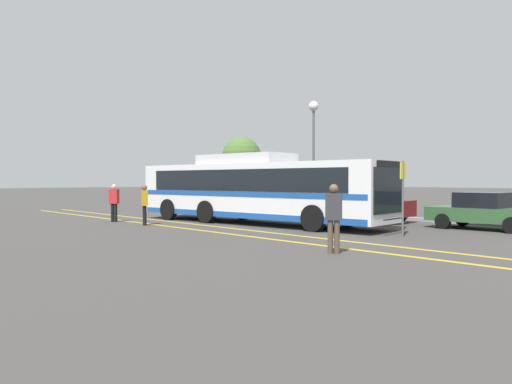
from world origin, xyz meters
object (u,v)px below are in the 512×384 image
object	(u,v)px
parked_car_3	(485,211)
tree_0	(241,157)
pedestrian_2	(334,214)
pedestrian_1	(145,202)
parked_car_2	(366,205)
bus_stop_sign	(403,189)
parked_car_0	(203,198)
pedestrian_0	(114,200)
transit_bus	(256,189)
street_lamp	(314,127)
parked_car_1	(278,201)

from	to	relation	value
parked_car_3	tree_0	xyz separation A→B (m)	(-20.81, 5.54, 2.98)
pedestrian_2	parked_car_3	bearing A→B (deg)	56.03
parked_car_3	pedestrian_1	world-z (taller)	pedestrian_1
parked_car_2	bus_stop_sign	size ratio (longest dim) A/B	1.61
parked_car_0	tree_0	world-z (taller)	tree_0
pedestrian_0	parked_car_3	bearing A→B (deg)	2.20
parked_car_2	tree_0	distance (m)	16.85
parked_car_0	bus_stop_sign	xyz separation A→B (m)	(17.28, -4.43, 0.87)
pedestrian_2	parked_car_0	bearing A→B (deg)	118.66
pedestrian_1	tree_0	world-z (taller)	tree_0
pedestrian_1	bus_stop_sign	distance (m)	10.59
pedestrian_1	bus_stop_sign	world-z (taller)	bus_stop_sign
transit_bus	pedestrian_1	xyz separation A→B (m)	(-2.54, -4.04, -0.55)
pedestrian_0	street_lamp	size ratio (longest dim) A/B	0.27
parked_car_2	parked_car_3	world-z (taller)	parked_car_2
bus_stop_sign	tree_0	world-z (taller)	tree_0
parked_car_3	pedestrian_0	bearing A→B (deg)	-56.80
transit_bus	pedestrian_2	distance (m)	9.26
parked_car_0	pedestrian_0	xyz separation A→B (m)	(5.10, -8.80, 0.25)
pedestrian_2	tree_0	xyz separation A→B (m)	(-20.89, 14.90, 2.65)
parked_car_3	bus_stop_sign	world-z (taller)	bus_stop_sign
parked_car_0	parked_car_2	bearing A→B (deg)	85.05
pedestrian_0	parked_car_1	bearing A→B (deg)	48.02
transit_bus	parked_car_1	bearing A→B (deg)	-151.06
parked_car_0	parked_car_3	distance (m)	18.08
pedestrian_2	pedestrian_1	bearing A→B (deg)	142.56
pedestrian_2	tree_0	world-z (taller)	tree_0
pedestrian_1	pedestrian_2	xyz separation A→B (m)	(10.56, -0.55, 0.07)
bus_stop_sign	street_lamp	bearing A→B (deg)	-131.33
tree_0	parked_car_0	bearing A→B (deg)	-64.36
bus_stop_sign	parked_car_0	bearing A→B (deg)	-110.82
transit_bus	pedestrian_0	bearing A→B (deg)	-56.72
transit_bus	pedestrian_2	world-z (taller)	transit_bus
pedestrian_2	street_lamp	size ratio (longest dim) A/B	0.28
parked_car_3	pedestrian_0	distance (m)	15.77
pedestrian_2	bus_stop_sign	bearing A→B (deg)	65.97
transit_bus	street_lamp	distance (m)	8.46
parked_car_3	street_lamp	xyz separation A→B (m)	(-10.82, 2.41, 4.27)
parked_car_3	pedestrian_1	xyz separation A→B (m)	(-10.49, -8.80, 0.26)
pedestrian_0	parked_car_0	bearing A→B (deg)	87.74
parked_car_3	tree_0	distance (m)	21.74
transit_bus	pedestrian_1	distance (m)	4.81
parked_car_1	tree_0	size ratio (longest dim) A/B	0.93
parked_car_2	bus_stop_sign	bearing A→B (deg)	41.31
parked_car_1	pedestrian_0	distance (m)	9.24
pedestrian_0	pedestrian_1	size ratio (longest dim) A/B	1.01
parked_car_1	parked_car_2	size ratio (longest dim) A/B	1.18
parked_car_3	tree_0	size ratio (longest dim) A/B	0.79
parked_car_3	pedestrian_1	bearing A→B (deg)	-51.35
parked_car_1	parked_car_3	bearing A→B (deg)	-88.74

